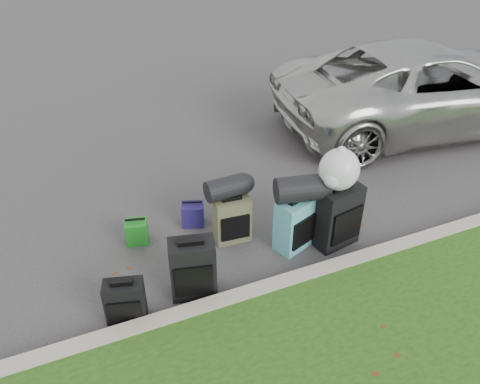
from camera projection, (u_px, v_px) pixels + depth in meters
name	position (u px, v px, depth m)	size (l,w,h in m)	color
ground	(254.00, 235.00, 5.88)	(120.00, 120.00, 0.00)	#383535
curb	(292.00, 282.00, 5.07)	(120.00, 0.18, 0.15)	#9E937F
suv	(427.00, 87.00, 8.17)	(2.45, 5.32, 1.48)	#B7B7B2
suitcase_small_black	(125.00, 302.00, 4.61)	(0.39, 0.21, 0.48)	black
suitcase_large_black_left	(193.00, 268.00, 4.87)	(0.47, 0.28, 0.68)	black
suitcase_olive	(232.00, 219.00, 5.67)	(0.43, 0.27, 0.59)	#44442D
suitcase_teal	(295.00, 224.00, 5.52)	(0.47, 0.28, 0.67)	teal
suitcase_large_black_right	(337.00, 216.00, 5.55)	(0.53, 0.32, 0.79)	black
tote_green	(137.00, 232.00, 5.69)	(0.26, 0.21, 0.30)	#1B7D1E
tote_navy	(193.00, 214.00, 6.00)	(0.28, 0.22, 0.30)	navy
duffel_left	(226.00, 188.00, 5.47)	(0.26, 0.26, 0.48)	black
duffel_right	(299.00, 189.00, 5.27)	(0.30, 0.30, 0.54)	black
trash_bag	(339.00, 169.00, 5.22)	(0.47, 0.47, 0.47)	silver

